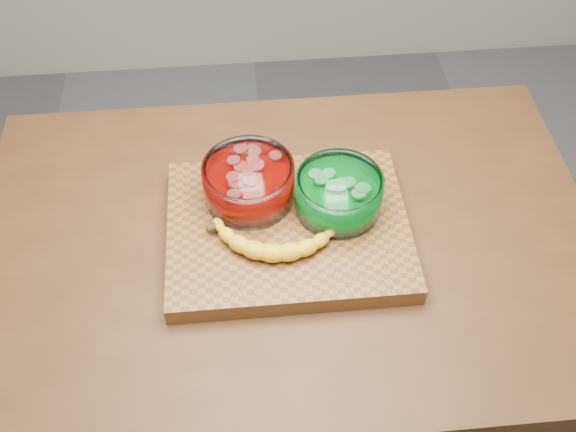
{
  "coord_description": "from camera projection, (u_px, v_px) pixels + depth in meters",
  "views": [
    {
      "loc": [
        -0.07,
        -0.75,
        1.87
      ],
      "look_at": [
        0.0,
        0.0,
        0.96
      ],
      "focal_mm": 40.0,
      "sensor_mm": 36.0,
      "label": 1
    }
  ],
  "objects": [
    {
      "name": "bowl_red",
      "position": [
        249.0,
        182.0,
        1.21
      ],
      "size": [
        0.17,
        0.17,
        0.08
      ],
      "color": "white",
      "rests_on": "cutting_board"
    },
    {
      "name": "ground",
      "position": [
        288.0,
        421.0,
        1.92
      ],
      "size": [
        3.5,
        3.5,
        0.0
      ],
      "primitive_type": "plane",
      "color": "#5E5E63",
      "rests_on": "ground"
    },
    {
      "name": "cutting_board",
      "position": [
        288.0,
        230.0,
        1.21
      ],
      "size": [
        0.45,
        0.35,
        0.04
      ],
      "primitive_type": "cube",
      "color": "brown",
      "rests_on": "counter"
    },
    {
      "name": "banana",
      "position": [
        275.0,
        237.0,
        1.15
      ],
      "size": [
        0.26,
        0.13,
        0.04
      ],
      "primitive_type": null,
      "color": "yellow",
      "rests_on": "cutting_board"
    },
    {
      "name": "bowl_green",
      "position": [
        339.0,
        194.0,
        1.19
      ],
      "size": [
        0.16,
        0.16,
        0.08
      ],
      "color": "white",
      "rests_on": "cutting_board"
    },
    {
      "name": "counter",
      "position": [
        288.0,
        349.0,
        1.57
      ],
      "size": [
        1.2,
        0.8,
        0.9
      ],
      "primitive_type": "cube",
      "color": "#492C15",
      "rests_on": "ground"
    }
  ]
}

